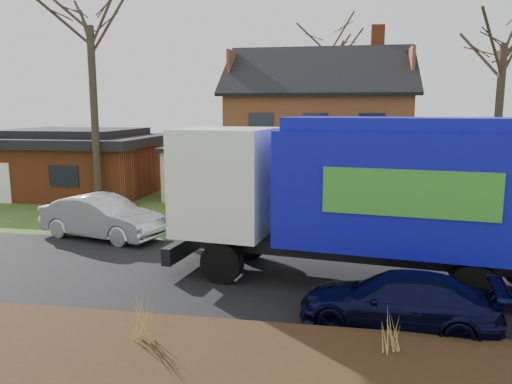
# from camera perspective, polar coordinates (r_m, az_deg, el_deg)

# --- Properties ---
(ground) EXTENTS (120.00, 120.00, 0.00)m
(ground) POSITION_cam_1_polar(r_m,az_deg,el_deg) (14.82, -3.58, -9.61)
(ground) COLOR #344F1A
(ground) RESTS_ON ground
(road) EXTENTS (80.00, 7.00, 0.02)m
(road) POSITION_cam_1_polar(r_m,az_deg,el_deg) (14.82, -3.58, -9.57)
(road) COLOR black
(road) RESTS_ON ground
(mulch_verge) EXTENTS (80.00, 3.50, 0.30)m
(mulch_verge) POSITION_cam_1_polar(r_m,az_deg,el_deg) (10.10, -10.92, -18.40)
(mulch_verge) COLOR black
(mulch_verge) RESTS_ON ground
(main_house) EXTENTS (12.95, 8.95, 9.26)m
(main_house) POSITION_cam_1_polar(r_m,az_deg,el_deg) (27.60, 6.14, 7.75)
(main_house) COLOR beige
(main_house) RESTS_ON ground
(ranch_house) EXTENTS (9.80, 8.20, 3.70)m
(ranch_house) POSITION_cam_1_polar(r_m,az_deg,el_deg) (30.84, -19.99, 3.29)
(ranch_house) COLOR #994521
(ranch_house) RESTS_ON ground
(garbage_truck) EXTENTS (11.10, 4.42, 4.63)m
(garbage_truck) POSITION_cam_1_polar(r_m,az_deg,el_deg) (13.91, 13.16, 0.23)
(garbage_truck) COLOR black
(garbage_truck) RESTS_ON ground
(silver_sedan) EXTENTS (5.17, 2.93, 1.61)m
(silver_sedan) POSITION_cam_1_polar(r_m,az_deg,el_deg) (19.71, -17.16, -2.76)
(silver_sedan) COLOR #B3B6BC
(silver_sedan) RESTS_ON ground
(navy_wagon) EXTENTS (4.52, 2.30, 1.26)m
(navy_wagon) POSITION_cam_1_polar(r_m,az_deg,el_deg) (11.76, 15.89, -11.91)
(navy_wagon) COLOR black
(navy_wagon) RESTS_ON ground
(tree_front_east) EXTENTS (3.94, 3.94, 10.95)m
(tree_front_east) POSITION_cam_1_polar(r_m,az_deg,el_deg) (25.36, 26.72, 17.73)
(tree_front_east) COLOR #382E21
(tree_front_east) RESTS_ON ground
(tree_back) EXTENTS (3.95, 3.95, 12.49)m
(tree_back) POSITION_cam_1_polar(r_m,az_deg,el_deg) (37.41, 8.77, 17.96)
(tree_back) COLOR #3A2D23
(tree_back) RESTS_ON ground
(grass_clump_mid) EXTENTS (0.35, 0.28, 0.97)m
(grass_clump_mid) POSITION_cam_1_polar(r_m,az_deg,el_deg) (10.33, -12.91, -13.93)
(grass_clump_mid) COLOR tan
(grass_clump_mid) RESTS_ON mulch_verge
(grass_clump_east) EXTENTS (0.33, 0.27, 0.81)m
(grass_clump_east) POSITION_cam_1_polar(r_m,az_deg,el_deg) (10.11, 15.16, -15.03)
(grass_clump_east) COLOR tan
(grass_clump_east) RESTS_ON mulch_verge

